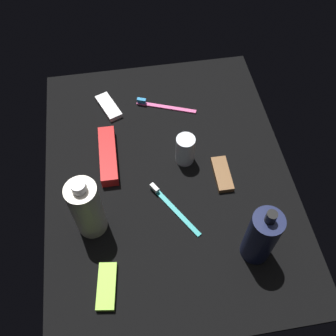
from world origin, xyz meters
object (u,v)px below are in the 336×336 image
(snack_bar_white, at_px, (109,107))
(snack_bar_brown, at_px, (222,174))
(toothbrush_teal, at_px, (171,206))
(toothpaste_box_red, at_px, (108,156))
(lotion_bottle, at_px, (261,236))
(deodorant_stick, at_px, (185,150))
(snack_bar_lime, at_px, (107,286))
(toothbrush_pink, at_px, (162,106))
(bodywash_bottle, at_px, (87,208))

(snack_bar_white, relative_size, snack_bar_brown, 1.00)
(toothbrush_teal, relative_size, toothpaste_box_red, 0.91)
(lotion_bottle, bearing_deg, deodorant_stick, 21.89)
(toothpaste_box_red, relative_size, snack_bar_lime, 1.69)
(lotion_bottle, bearing_deg, snack_bar_lime, 95.08)
(snack_bar_lime, bearing_deg, snack_bar_brown, -44.23)
(toothbrush_teal, distance_m, snack_bar_brown, 0.16)
(toothbrush_pink, relative_size, snack_bar_brown, 1.66)
(lotion_bottle, distance_m, toothbrush_teal, 0.24)
(toothpaste_box_red, height_order, snack_bar_lime, toothpaste_box_red)
(deodorant_stick, relative_size, snack_bar_lime, 0.85)
(deodorant_stick, bearing_deg, toothpaste_box_red, 80.51)
(snack_bar_lime, bearing_deg, snack_bar_white, 3.53)
(deodorant_stick, xyz_separation_m, snack_bar_lime, (-0.31, 0.23, -0.04))
(deodorant_stick, relative_size, snack_bar_brown, 0.85)
(lotion_bottle, relative_size, snack_bar_white, 1.83)
(snack_bar_lime, distance_m, snack_bar_brown, 0.40)
(lotion_bottle, xyz_separation_m, snack_bar_white, (0.50, 0.30, -0.08))
(toothbrush_pink, bearing_deg, snack_bar_brown, -155.96)
(lotion_bottle, xyz_separation_m, toothbrush_pink, (0.48, 0.14, -0.08))
(deodorant_stick, height_order, toothbrush_pink, deodorant_stick)
(deodorant_stick, relative_size, toothbrush_teal, 0.55)
(toothbrush_pink, xyz_separation_m, toothpaste_box_red, (-0.16, 0.17, 0.01))
(deodorant_stick, bearing_deg, bodywash_bottle, 121.50)
(snack_bar_white, bearing_deg, bodywash_bottle, 147.93)
(lotion_bottle, xyz_separation_m, toothbrush_teal, (0.14, 0.17, -0.08))
(snack_bar_lime, distance_m, snack_bar_white, 0.53)
(bodywash_bottle, xyz_separation_m, snack_bar_lime, (-0.16, -0.02, -0.08))
(lotion_bottle, bearing_deg, snack_bar_white, 31.16)
(toothbrush_pink, bearing_deg, deodorant_stick, -171.22)
(toothpaste_box_red, distance_m, snack_bar_lime, 0.35)
(lotion_bottle, height_order, toothbrush_teal, lotion_bottle)
(bodywash_bottle, height_order, toothbrush_teal, bodywash_bottle)
(lotion_bottle, height_order, deodorant_stick, lotion_bottle)
(bodywash_bottle, xyz_separation_m, deodorant_stick, (0.16, -0.26, -0.04))
(toothpaste_box_red, bearing_deg, snack_bar_lime, 176.07)
(deodorant_stick, bearing_deg, snack_bar_lime, 143.32)
(snack_bar_brown, bearing_deg, toothpaste_box_red, 71.54)
(toothbrush_teal, bearing_deg, snack_bar_brown, -64.11)
(lotion_bottle, relative_size, deodorant_stick, 2.15)
(toothbrush_teal, relative_size, snack_bar_white, 1.54)
(lotion_bottle, bearing_deg, toothbrush_teal, 50.69)
(toothbrush_pink, bearing_deg, snack_bar_lime, 158.33)
(toothbrush_pink, xyz_separation_m, snack_bar_white, (0.02, 0.16, 0.00))
(toothbrush_teal, relative_size, snack_bar_lime, 1.54)
(toothbrush_teal, bearing_deg, lotion_bottle, -129.31)
(snack_bar_white, bearing_deg, toothpaste_box_red, 153.70)
(toothbrush_teal, bearing_deg, deodorant_stick, -23.68)
(toothpaste_box_red, distance_m, snack_bar_white, 0.18)
(bodywash_bottle, bearing_deg, snack_bar_brown, -75.39)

